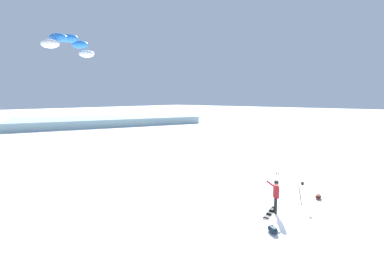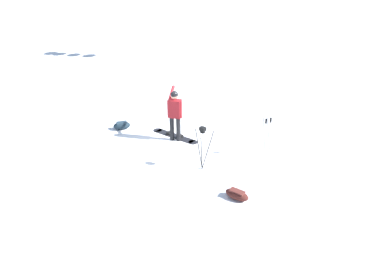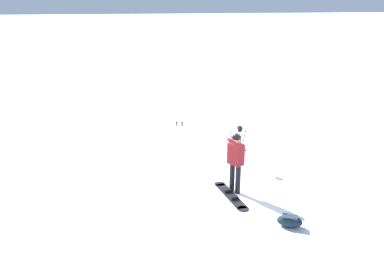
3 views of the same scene
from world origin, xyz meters
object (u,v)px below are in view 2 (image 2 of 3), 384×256
object	(u,v)px
gear_bag_large	(122,125)
ski_poles	(267,132)
snowboarder	(175,111)
gear_bag_small	(237,194)
snowboard	(175,136)
camera_tripod	(203,139)

from	to	relation	value
gear_bag_large	ski_poles	xyz separation A→B (m)	(1.69, -4.72, 0.68)
snowboarder	gear_bag_large	world-z (taller)	snowboarder
gear_bag_small	snowboard	bearing A→B (deg)	69.16
snowboarder	snowboard	world-z (taller)	snowboarder
snowboarder	gear_bag_large	xyz separation A→B (m)	(-0.69, 1.96, -0.88)
snowboard	camera_tripod	xyz separation A→B (m)	(-0.89, -2.03, 0.89)
camera_tripod	gear_bag_small	xyz separation A→B (m)	(-0.46, -1.53, -0.80)
snowboard	snowboarder	bearing A→B (deg)	-129.01
snowboard	gear_bag_large	world-z (taller)	gear_bag_large
snowboarder	gear_bag_small	world-z (taller)	snowboarder
snowboard	ski_poles	world-z (taller)	ski_poles
snowboarder	ski_poles	world-z (taller)	snowboarder
snowboarder	camera_tripod	xyz separation A→B (m)	(-0.72, -1.82, -0.11)
gear_bag_large	camera_tripod	distance (m)	3.86
snowboarder	ski_poles	xyz separation A→B (m)	(1.00, -2.76, -0.20)
gear_bag_large	snowboarder	bearing A→B (deg)	-70.51
camera_tripod	gear_bag_small	size ratio (longest dim) A/B	1.98
camera_tripod	gear_bag_small	bearing A→B (deg)	-106.78
camera_tripod	ski_poles	size ratio (longest dim) A/B	1.02
snowboarder	snowboard	size ratio (longest dim) A/B	0.95
snowboarder	snowboard	distance (m)	1.04
snowboard	gear_bag_small	xyz separation A→B (m)	(-1.35, -3.56, 0.10)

